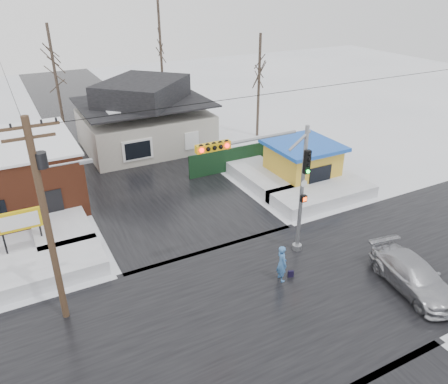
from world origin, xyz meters
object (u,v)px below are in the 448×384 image
utility_pole (47,214)px  marquee_sign (19,222)px  traffic_signal (278,179)px  kiosk (302,162)px  car (413,276)px  pedestrian (282,264)px

utility_pole → marquee_sign: (-1.07, 5.99, -3.19)m
traffic_signal → marquee_sign: (-11.43, 6.53, -2.62)m
marquee_sign → kiosk: kiosk is taller
car → utility_pole: bearing=168.0°
traffic_signal → kiosk: traffic_signal is taller
marquee_sign → kiosk: bearing=1.6°
kiosk → car: bearing=-102.3°
traffic_signal → utility_pole: 10.39m
pedestrian → car: size_ratio=0.39×
traffic_signal → utility_pole: bearing=177.1°
utility_pole → kiosk: 18.95m
utility_pole → kiosk: bearing=20.4°
utility_pole → marquee_sign: bearing=100.1°
traffic_signal → car: size_ratio=1.42×
kiosk → pedestrian: bearing=-131.5°
marquee_sign → kiosk: (18.50, 0.50, -0.46)m
traffic_signal → utility_pole: utility_pole is taller
traffic_signal → kiosk: size_ratio=1.52×
traffic_signal → car: 7.79m
utility_pole → car: size_ratio=1.83×
kiosk → car: 12.50m
traffic_signal → car: bearing=-49.5°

